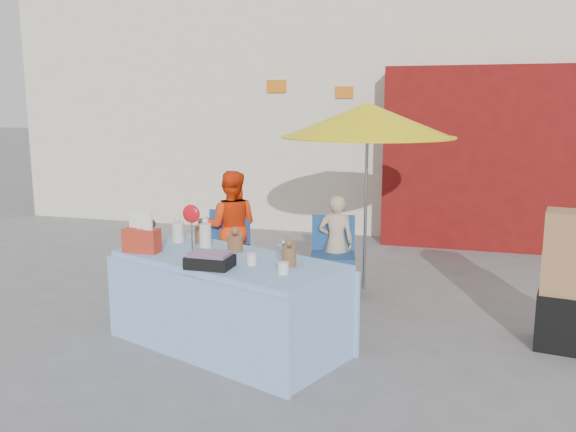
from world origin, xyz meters
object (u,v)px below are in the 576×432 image
(chair_left, at_px, (227,263))
(box_stack, at_px, (573,286))
(chair_right, at_px, (333,271))
(umbrella, at_px, (368,121))
(vendor_beige, at_px, (336,243))
(market_table, at_px, (228,301))
(vendor_orange, at_px, (231,227))

(chair_left, bearing_deg, box_stack, -26.10)
(chair_right, height_order, umbrella, umbrella)
(umbrella, height_order, box_stack, umbrella)
(chair_left, height_order, vendor_beige, vendor_beige)
(market_table, xyz_separation_m, vendor_orange, (-0.69, 1.83, 0.26))
(box_stack, bearing_deg, vendor_orange, 163.29)
(umbrella, bearing_deg, vendor_orange, -174.47)
(market_table, distance_m, vendor_beige, 1.92)
(chair_right, xyz_separation_m, vendor_beige, (0.00, 0.13, 0.29))
(market_table, xyz_separation_m, vendor_beige, (0.56, 1.83, 0.14))
(umbrella, bearing_deg, chair_left, -169.62)
(vendor_orange, height_order, umbrella, umbrella)
(chair_right, bearing_deg, vendor_orange, 162.41)
(chair_left, height_order, umbrella, umbrella)
(vendor_orange, xyz_separation_m, box_stack, (3.52, -1.06, -0.11))
(market_table, height_order, vendor_beige, market_table)
(vendor_beige, bearing_deg, chair_left, -5.31)
(market_table, xyz_separation_m, chair_right, (0.56, 1.70, -0.15))
(vendor_orange, bearing_deg, chair_left, 77.23)
(market_table, relative_size, box_stack, 1.88)
(chair_right, bearing_deg, market_table, -119.60)
(chair_right, bearing_deg, chair_left, 168.57)
(chair_left, relative_size, vendor_beige, 0.78)
(chair_left, xyz_separation_m, vendor_beige, (1.25, 0.13, 0.29))
(vendor_orange, distance_m, box_stack, 3.68)
(vendor_orange, bearing_deg, market_table, 99.23)
(vendor_orange, bearing_deg, umbrella, 174.09)
(vendor_beige, bearing_deg, box_stack, 143.62)
(chair_left, height_order, chair_right, same)
(chair_left, distance_m, umbrella, 2.27)
(chair_right, relative_size, box_stack, 0.71)
(chair_left, relative_size, umbrella, 0.41)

